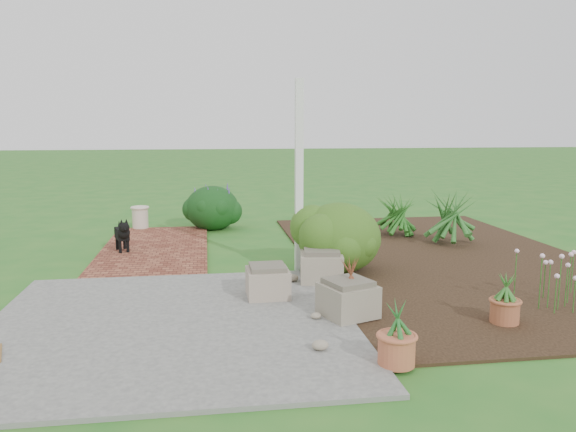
{
  "coord_description": "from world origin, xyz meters",
  "views": [
    {
      "loc": [
        -0.88,
        -7.03,
        1.91
      ],
      "look_at": [
        0.2,
        0.4,
        0.7
      ],
      "focal_mm": 35.0,
      "sensor_mm": 36.0,
      "label": 1
    }
  ],
  "objects": [
    {
      "name": "ground",
      "position": [
        0.0,
        0.0,
        0.0
      ],
      "size": [
        80.0,
        80.0,
        0.0
      ],
      "primitive_type": "plane",
      "color": "#256921",
      "rests_on": "ground"
    },
    {
      "name": "concrete_patio",
      "position": [
        -1.25,
        -1.75,
        0.02
      ],
      "size": [
        3.5,
        3.5,
        0.04
      ],
      "primitive_type": "cube",
      "color": "#595A57",
      "rests_on": "ground"
    },
    {
      "name": "brick_path",
      "position": [
        -1.7,
        1.75,
        0.02
      ],
      "size": [
        1.6,
        3.5,
        0.04
      ],
      "primitive_type": "cube",
      "color": "brown",
      "rests_on": "ground"
    },
    {
      "name": "garden_bed",
      "position": [
        2.5,
        0.5,
        0.01
      ],
      "size": [
        4.0,
        7.0,
        0.03
      ],
      "primitive_type": "cube",
      "color": "black",
      "rests_on": "ground"
    },
    {
      "name": "veranda_post",
      "position": [
        0.3,
        0.1,
        1.25
      ],
      "size": [
        0.1,
        0.1,
        2.5
      ],
      "primitive_type": "cube",
      "color": "white",
      "rests_on": "ground"
    },
    {
      "name": "stone_trough_near",
      "position": [
        0.48,
        -1.81,
        0.2
      ],
      "size": [
        0.61,
        0.61,
        0.32
      ],
      "primitive_type": "cube",
      "rotation": [
        0.0,
        0.0,
        0.35
      ],
      "color": "gray",
      "rests_on": "concrete_patio"
    },
    {
      "name": "stone_trough_mid",
      "position": [
        -0.24,
        -1.05,
        0.19
      ],
      "size": [
        0.47,
        0.47,
        0.31
      ],
      "primitive_type": "cube",
      "rotation": [
        0.0,
        0.0,
        0.02
      ],
      "color": "gray",
      "rests_on": "concrete_patio"
    },
    {
      "name": "stone_trough_far",
      "position": [
        0.48,
        -0.51,
        0.21
      ],
      "size": [
        0.58,
        0.58,
        0.34
      ],
      "primitive_type": "cube",
      "rotation": [
        0.0,
        0.0,
        -0.15
      ],
      "color": "gray",
      "rests_on": "concrete_patio"
    },
    {
      "name": "black_dog",
      "position": [
        -2.15,
        1.49,
        0.32
      ],
      "size": [
        0.28,
        0.54,
        0.47
      ],
      "rotation": [
        0.0,
        0.0,
        0.31
      ],
      "color": "black",
      "rests_on": "brick_path"
    },
    {
      "name": "cream_ceramic_urn",
      "position": [
        -2.11,
        3.48,
        0.23
      ],
      "size": [
        0.29,
        0.29,
        0.39
      ],
      "primitive_type": "cylinder",
      "rotation": [
        0.0,
        0.0,
        0.0
      ],
      "color": "beige",
      "rests_on": "brick_path"
    },
    {
      "name": "evergreen_shrub",
      "position": [
        0.81,
        -0.02,
        0.49
      ],
      "size": [
        1.2,
        1.2,
        0.92
      ],
      "primitive_type": "ellipsoid",
      "rotation": [
        0.0,
        0.0,
        -0.11
      ],
      "color": "#1B3F0F",
      "rests_on": "garden_bed"
    },
    {
      "name": "agapanthus_clump_back",
      "position": [
        2.98,
        1.37,
        0.54
      ],
      "size": [
        1.29,
        1.29,
        1.03
      ],
      "primitive_type": null,
      "rotation": [
        0.0,
        0.0,
        0.14
      ],
      "color": "#0F3F15",
      "rests_on": "garden_bed"
    },
    {
      "name": "agapanthus_clump_front",
      "position": [
        2.35,
        2.18,
        0.45
      ],
      "size": [
        1.06,
        1.06,
        0.83
      ],
      "primitive_type": null,
      "rotation": [
        0.0,
        0.0,
        -0.14
      ],
      "color": "#114016",
      "rests_on": "garden_bed"
    },
    {
      "name": "pink_flower_patch",
      "position": [
        2.79,
        -1.75,
        0.32
      ],
      "size": [
        1.0,
        1.0,
        0.59
      ],
      "primitive_type": null,
      "rotation": [
        0.0,
        0.0,
        -0.09
      ],
      "color": "#113D0F",
      "rests_on": "garden_bed"
    },
    {
      "name": "terracotta_pot_bronze",
      "position": [
        0.52,
        -1.76,
        0.15
      ],
      "size": [
        0.37,
        0.37,
        0.24
      ],
      "primitive_type": "cylinder",
      "rotation": [
        0.0,
        0.0,
        0.28
      ],
      "color": "#AF4A3B",
      "rests_on": "garden_bed"
    },
    {
      "name": "terracotta_pot_small_left",
      "position": [
        1.94,
        -2.19,
        0.14
      ],
      "size": [
        0.36,
        0.36,
        0.23
      ],
      "primitive_type": "cylinder",
      "rotation": [
        0.0,
        0.0,
        0.43
      ],
      "color": "#9D5535",
      "rests_on": "garden_bed"
    },
    {
      "name": "terracotta_pot_small_right",
      "position": [
        0.58,
        -2.98,
        0.15
      ],
      "size": [
        0.35,
        0.35,
        0.25
      ],
      "primitive_type": "cylinder",
      "rotation": [
        0.0,
        0.0,
        -0.2
      ],
      "color": "#B25B3C",
      "rests_on": "garden_bed"
    },
    {
      "name": "purple_flowering_bush",
      "position": [
        -0.79,
        3.39,
        0.42
      ],
      "size": [
        1.18,
        1.18,
        0.84
      ],
      "primitive_type": "ellipsoid",
      "rotation": [
        0.0,
        0.0,
        -0.22
      ],
      "color": "black",
      "rests_on": "ground"
    }
  ]
}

